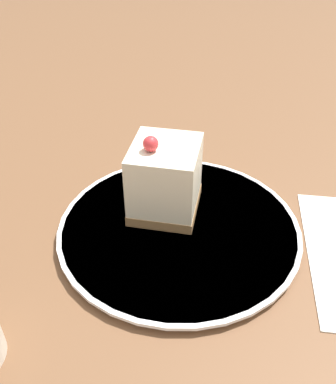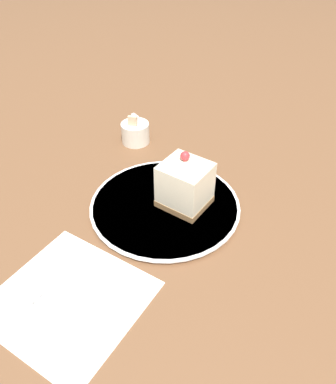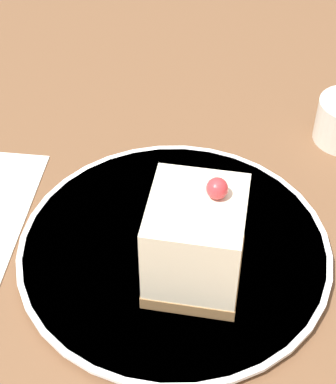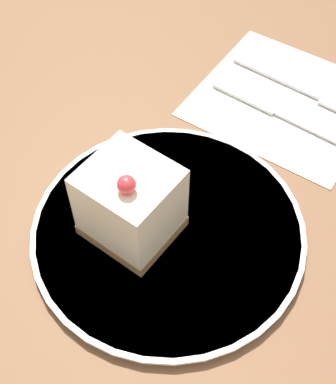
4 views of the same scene
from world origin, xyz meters
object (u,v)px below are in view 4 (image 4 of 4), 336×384
Objects in this scene: plate at (168,230)px; knife at (264,106)px; cake_slice at (130,204)px; fork at (307,91)px.

plate reaches higher than knife.
fork is at bearing 171.78° from cake_slice.
plate is 0.21m from knife.
fork is at bearing 150.82° from knife.
plate is 1.58× the size of knife.
cake_slice reaches higher than fork.
plate is at bearing 3.80° from knife.
knife is (0.05, -0.03, 0.00)m from fork.
plate is 0.06m from cake_slice.
cake_slice is at bearing -8.79° from fork.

